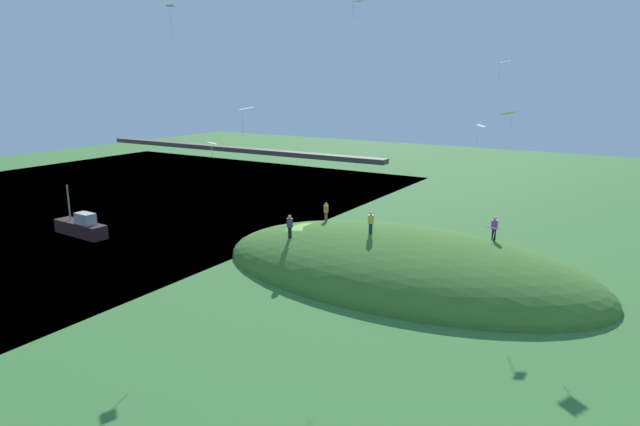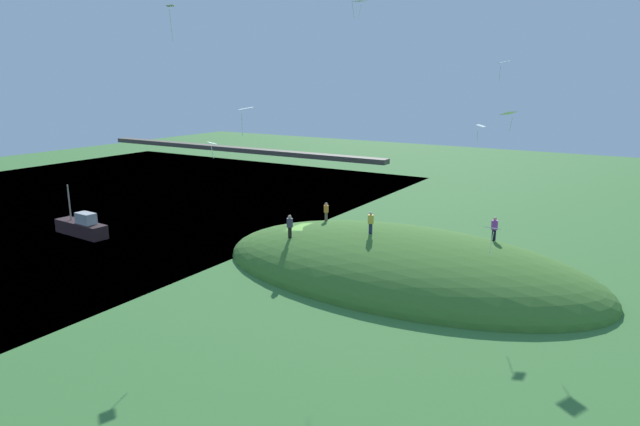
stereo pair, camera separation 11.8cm
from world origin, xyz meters
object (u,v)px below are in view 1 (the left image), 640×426
object	(u,v)px
person_watching_kites	(326,210)
kite_4	(480,127)
boat_on_lake	(81,227)
person_near_shore	(290,224)
kite_11	(212,144)
person_walking_path	(494,226)
kite_3	(359,2)
person_on_hilltop	(371,220)
kite_7	(504,63)
kite_2	(246,110)
kite_1	(171,10)
kite_9	(509,114)
kite_12	(493,230)

from	to	relation	value
person_watching_kites	kite_4	bearing A→B (deg)	-50.34
person_watching_kites	boat_on_lake	bearing A→B (deg)	136.00
person_near_shore	kite_11	bearing A→B (deg)	-7.82
kite_4	person_walking_path	bearing A→B (deg)	-32.25
kite_3	person_walking_path	bearing A→B (deg)	-20.46
person_on_hilltop	person_near_shore	xyz separation A→B (m)	(-5.73, -2.09, -0.59)
kite_4	kite_7	world-z (taller)	kite_7
kite_2	person_watching_kites	bearing A→B (deg)	100.15
person_near_shore	kite_2	world-z (taller)	kite_2
kite_2	kite_4	world-z (taller)	kite_2
person_walking_path	kite_3	xyz separation A→B (m)	(-14.14, 5.27, 16.90)
kite_1	kite_9	size ratio (longest dim) A/B	1.50
boat_on_lake	kite_11	bearing A→B (deg)	-5.36
boat_on_lake	kite_7	distance (m)	38.69
person_near_shore	kite_11	world-z (taller)	kite_11
person_near_shore	person_walking_path	world-z (taller)	person_walking_path
person_on_hilltop	kite_9	size ratio (longest dim) A/B	1.17
kite_7	kite_11	xyz separation A→B (m)	(-14.83, -14.73, -5.28)
boat_on_lake	person_near_shore	distance (m)	21.57
kite_12	boat_on_lake	bearing A→B (deg)	173.43
person_watching_kites	person_walking_path	bearing A→B (deg)	-56.97
person_near_shore	kite_2	bearing A→B (deg)	29.23
kite_1	kite_12	size ratio (longest dim) A/B	1.47
boat_on_lake	kite_2	size ratio (longest dim) A/B	3.74
kite_1	kite_7	bearing A→B (deg)	48.00
kite_7	kite_11	world-z (taller)	kite_7
kite_1	kite_4	size ratio (longest dim) A/B	1.59
kite_4	boat_on_lake	bearing A→B (deg)	-162.09
person_watching_kites	kite_1	world-z (taller)	kite_1
person_near_shore	kite_3	distance (m)	20.86
kite_1	kite_4	distance (m)	22.74
person_watching_kites	kite_3	xyz separation A→B (m)	(-0.84, 6.93, 16.98)
kite_3	person_on_hilltop	bearing A→B (deg)	-57.07
person_near_shore	kite_2	distance (m)	12.13
person_on_hilltop	kite_11	size ratio (longest dim) A/B	1.46
person_walking_path	kite_11	xyz separation A→B (m)	(-15.54, -12.53, 6.27)
person_on_hilltop	kite_4	distance (m)	10.57
person_near_shore	kite_4	bearing A→B (deg)	135.58
kite_2	kite_4	size ratio (longest dim) A/B	1.26
kite_2	person_on_hilltop	bearing A→B (deg)	71.98
boat_on_lake	person_on_hilltop	distance (m)	27.58
kite_3	kite_12	bearing A→B (deg)	-47.73
person_near_shore	kite_7	bearing A→B (deg)	136.54
kite_3	kite_4	size ratio (longest dim) A/B	1.14
person_walking_path	kite_11	distance (m)	20.92
person_on_hilltop	kite_9	world-z (taller)	kite_9
person_near_shore	kite_3	bearing A→B (deg)	-165.14
kite_11	kite_1	bearing A→B (deg)	-103.69
person_watching_kites	kite_11	size ratio (longest dim) A/B	1.41
kite_3	kite_1	bearing A→B (deg)	-95.62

